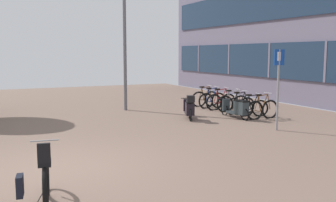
% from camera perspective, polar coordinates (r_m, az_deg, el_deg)
% --- Properties ---
extents(ground, '(21.00, 40.00, 0.13)m').
position_cam_1_polar(ground, '(8.96, -7.16, -9.12)').
color(ground, black).
extents(bicycle_foreground, '(0.77, 1.47, 1.13)m').
position_cam_1_polar(bicycle_foreground, '(6.75, -18.20, -11.12)').
color(bicycle_foreground, black).
rests_on(bicycle_foreground, ground).
extents(bicycle_rack_00, '(1.46, 0.48, 1.03)m').
position_cam_1_polar(bicycle_rack_00, '(14.82, 14.02, -1.24)').
color(bicycle_rack_00, black).
rests_on(bicycle_rack_00, ground).
extents(bicycle_rack_01, '(1.24, 0.54, 0.95)m').
position_cam_1_polar(bicycle_rack_01, '(15.36, 12.62, -1.01)').
color(bicycle_rack_01, black).
rests_on(bicycle_rack_01, ground).
extents(bicycle_rack_02, '(1.38, 0.48, 1.00)m').
position_cam_1_polar(bicycle_rack_02, '(15.80, 10.82, -0.68)').
color(bicycle_rack_02, black).
rests_on(bicycle_rack_02, ground).
extents(bicycle_rack_03, '(1.40, 0.52, 1.02)m').
position_cam_1_polar(bicycle_rack_03, '(16.37, 9.72, -0.36)').
color(bicycle_rack_03, black).
rests_on(bicycle_rack_03, ground).
extents(bicycle_rack_04, '(1.44, 0.48, 1.03)m').
position_cam_1_polar(bicycle_rack_04, '(16.82, 8.01, -0.11)').
color(bicycle_rack_04, black).
rests_on(bicycle_rack_04, ground).
extents(bicycle_rack_05, '(1.40, 0.48, 1.02)m').
position_cam_1_polar(bicycle_rack_05, '(17.33, 6.67, 0.11)').
color(bicycle_rack_05, black).
rests_on(bicycle_rack_05, ground).
extents(bicycle_rack_06, '(1.38, 0.48, 1.02)m').
position_cam_1_polar(bicycle_rack_06, '(17.89, 5.63, 0.35)').
color(bicycle_rack_06, black).
rests_on(bicycle_rack_06, ground).
extents(scooter_near, '(0.90, 1.58, 0.97)m').
position_cam_1_polar(scooter_near, '(14.30, 3.24, -1.04)').
color(scooter_near, black).
rests_on(scooter_near, ground).
extents(scooter_mid, '(0.52, 1.79, 0.75)m').
position_cam_1_polar(scooter_mid, '(14.71, 10.45, -1.11)').
color(scooter_mid, black).
rests_on(scooter_mid, ground).
extents(parking_sign, '(0.40, 0.07, 2.61)m').
position_cam_1_polar(parking_sign, '(12.60, 16.27, 2.92)').
color(parking_sign, gray).
rests_on(parking_sign, ground).
extents(lamp_post, '(0.20, 0.52, 6.22)m').
position_cam_1_polar(lamp_post, '(16.58, -6.55, 10.45)').
color(lamp_post, slate).
rests_on(lamp_post, ground).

